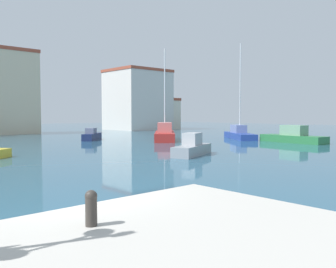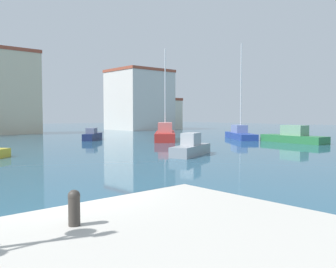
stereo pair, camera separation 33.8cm
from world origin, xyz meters
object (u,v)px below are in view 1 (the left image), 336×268
object	(u,v)px
motorboat_green_outer_mooring	(293,137)
sailboat_red_near_pier	(165,134)
mooring_bollard	(91,206)
motorboat_grey_distant_north	(192,148)
motorboat_navy_mid_harbor	(92,136)
sailboat_blue_center_channel	(239,134)

from	to	relation	value
motorboat_green_outer_mooring	sailboat_red_near_pier	bearing A→B (deg)	123.43
mooring_bollard	motorboat_grey_distant_north	size ratio (longest dim) A/B	0.12
motorboat_grey_distant_north	sailboat_red_near_pier	xyz separation A→B (m)	(8.53, 12.42, 0.19)
motorboat_grey_distant_north	motorboat_navy_mid_harbor	distance (m)	18.16
sailboat_blue_center_channel	mooring_bollard	bearing A→B (deg)	-146.95
sailboat_blue_center_channel	motorboat_navy_mid_harbor	distance (m)	17.10
motorboat_grey_distant_north	motorboat_navy_mid_harbor	world-z (taller)	motorboat_grey_distant_north
motorboat_green_outer_mooring	sailboat_red_near_pier	world-z (taller)	sailboat_red_near_pier
motorboat_navy_mid_harbor	sailboat_red_near_pier	bearing A→B (deg)	-43.04
motorboat_grey_distant_north	motorboat_navy_mid_harbor	size ratio (longest dim) A/B	1.28
motorboat_green_outer_mooring	motorboat_grey_distant_north	xyz separation A→B (m)	(-15.98, -1.14, -0.07)
sailboat_blue_center_channel	motorboat_grey_distant_north	xyz separation A→B (m)	(-16.78, -8.42, -0.07)
mooring_bollard	motorboat_navy_mid_harbor	xyz separation A→B (m)	(18.00, 30.49, -0.87)
motorboat_grey_distant_north	sailboat_red_near_pier	bearing A→B (deg)	55.53
motorboat_grey_distant_north	motorboat_navy_mid_harbor	xyz separation A→B (m)	(2.59, 17.97, -0.04)
motorboat_navy_mid_harbor	mooring_bollard	bearing A→B (deg)	-120.56
motorboat_green_outer_mooring	motorboat_grey_distant_north	distance (m)	16.02
sailboat_blue_center_channel	motorboat_navy_mid_harbor	size ratio (longest dim) A/B	2.96
motorboat_green_outer_mooring	motorboat_navy_mid_harbor	xyz separation A→B (m)	(-13.39, 16.83, -0.10)
mooring_bollard	motorboat_grey_distant_north	xyz separation A→B (m)	(15.41, 12.52, -0.83)
motorboat_grey_distant_north	sailboat_blue_center_channel	bearing A→B (deg)	26.66
sailboat_blue_center_channel	motorboat_green_outer_mooring	world-z (taller)	sailboat_blue_center_channel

